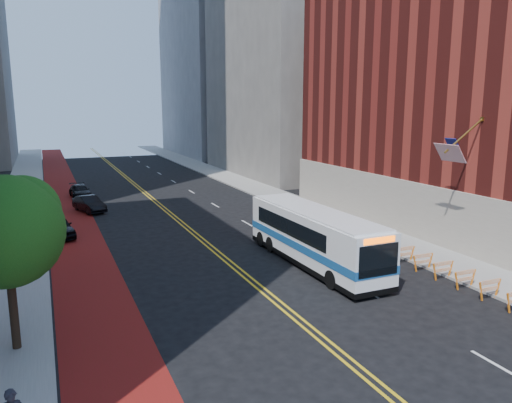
{
  "coord_description": "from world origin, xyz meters",
  "views": [
    {
      "loc": [
        -9.85,
        -13.93,
        9.33
      ],
      "look_at": [
        -0.44,
        8.0,
        4.69
      ],
      "focal_mm": 35.0,
      "sensor_mm": 36.0,
      "label": 1
    }
  ],
  "objects_px": {
    "car_a": "(57,226)",
    "street_tree": "(7,227)",
    "car_c": "(80,191)",
    "transit_bus": "(313,236)",
    "car_b": "(89,204)"
  },
  "relations": [
    {
      "from": "car_c",
      "to": "car_a",
      "type": "bearing_deg",
      "value": -104.0
    },
    {
      "from": "car_b",
      "to": "car_c",
      "type": "relative_size",
      "value": 0.97
    },
    {
      "from": "transit_bus",
      "to": "car_c",
      "type": "height_order",
      "value": "transit_bus"
    },
    {
      "from": "street_tree",
      "to": "car_a",
      "type": "bearing_deg",
      "value": 83.66
    },
    {
      "from": "car_a",
      "to": "car_b",
      "type": "xyz_separation_m",
      "value": [
        2.93,
        8.1,
        -0.07
      ]
    },
    {
      "from": "car_a",
      "to": "transit_bus",
      "type": "bearing_deg",
      "value": -54.12
    },
    {
      "from": "car_a",
      "to": "car_b",
      "type": "bearing_deg",
      "value": 58.52
    },
    {
      "from": "car_b",
      "to": "street_tree",
      "type": "bearing_deg",
      "value": -118.81
    },
    {
      "from": "car_b",
      "to": "car_c",
      "type": "height_order",
      "value": "car_b"
    },
    {
      "from": "street_tree",
      "to": "car_c",
      "type": "distance_m",
      "value": 33.86
    },
    {
      "from": "car_a",
      "to": "car_c",
      "type": "relative_size",
      "value": 1.04
    },
    {
      "from": "car_c",
      "to": "transit_bus",
      "type": "bearing_deg",
      "value": -73.02
    },
    {
      "from": "car_a",
      "to": "car_b",
      "type": "distance_m",
      "value": 8.61
    },
    {
      "from": "transit_bus",
      "to": "street_tree",
      "type": "bearing_deg",
      "value": -163.73
    },
    {
      "from": "car_a",
      "to": "street_tree",
      "type": "bearing_deg",
      "value": -107.95
    }
  ]
}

